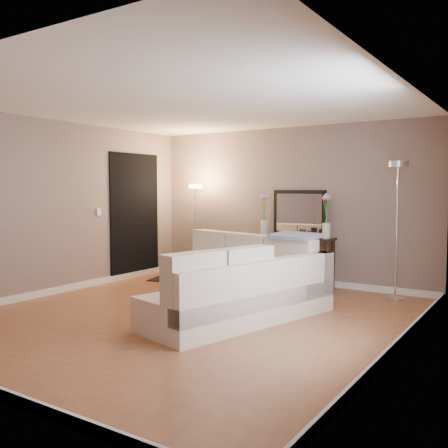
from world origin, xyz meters
The scene contains 21 objects.
floor centered at (0.00, 0.00, -0.01)m, with size 5.00×5.50×0.01m, color #9B5D38.
ceiling centered at (0.00, 0.00, 2.60)m, with size 5.00×5.50×0.01m, color white.
wall_back centered at (0.00, 2.76, 1.30)m, with size 5.00×0.02×2.60m, color gray.
wall_left centered at (-2.51, 0.00, 1.30)m, with size 0.02×5.50×2.60m, color gray.
wall_right centered at (2.51, 0.00, 1.30)m, with size 0.02×5.50×2.60m, color gray.
baseboard_back centered at (0.00, 2.73, 0.05)m, with size 5.00×0.03×0.10m, color white.
baseboard_left centered at (-2.48, 0.00, 0.05)m, with size 0.03×5.50×0.10m, color white.
baseboard_right centered at (2.48, 0.00, 0.05)m, with size 0.03×5.50×0.10m, color white.
doorway centered at (-2.48, 1.70, 1.10)m, with size 0.02×1.20×2.20m, color black.
switch_plate centered at (-2.48, 0.85, 1.20)m, with size 0.02×0.08×0.12m, color white.
sectional_sofa centered at (0.24, 0.72, 0.34)m, with size 2.75×3.07×0.92m.
throw_blanket centered at (0.85, 1.23, 0.95)m, with size 0.66×0.38×0.05m, color gray.
console_table centered at (0.19, 2.43, 0.46)m, with size 1.35×0.44×0.82m.
leaning_mirror centered at (0.29, 2.60, 1.19)m, with size 0.94×0.11×0.74m.
table_decor centered at (0.27, 2.39, 0.85)m, with size 0.56×0.13×0.13m.
flower_vase_left centered at (-0.29, 2.47, 1.11)m, with size 0.16×0.13×0.70m.
flower_vase_right centered at (0.84, 2.39, 1.11)m, with size 0.16×0.13×0.70m.
floor_lamp_lit centered at (-1.62, 2.35, 1.17)m, with size 0.29×0.29×1.66m.
floor_lamp_unlit centered at (1.91, 2.33, 1.39)m, with size 0.32×0.32×1.96m.
charcoal_rug centered at (-1.62, 2.02, 0.01)m, with size 1.08×0.81×0.01m, color black.
black_bag centered at (-1.78, 1.88, 0.20)m, with size 0.31×0.22×0.20m, color black.
Camera 1 is at (3.69, -4.85, 1.57)m, focal length 40.00 mm.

